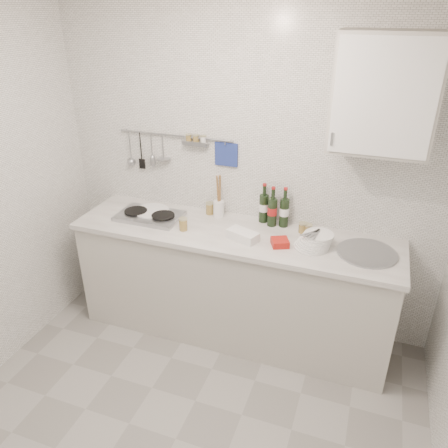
% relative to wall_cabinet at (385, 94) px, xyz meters
% --- Properties ---
extents(floor, '(3.00, 3.00, 0.00)m').
position_rel_wall_cabinet_xyz_m(floor, '(-0.90, -1.22, -1.95)').
color(floor, slate).
rests_on(floor, ground).
extents(back_wall, '(3.00, 0.02, 2.50)m').
position_rel_wall_cabinet_xyz_m(back_wall, '(-0.90, 0.18, -0.70)').
color(back_wall, silver).
rests_on(back_wall, floor).
extents(counter, '(2.44, 0.64, 0.96)m').
position_rel_wall_cabinet_xyz_m(counter, '(-0.89, -0.12, -1.52)').
color(counter, '#B2AEA4').
rests_on(counter, floor).
extents(wall_rail, '(0.98, 0.09, 0.34)m').
position_rel_wall_cabinet_xyz_m(wall_rail, '(-1.50, 0.15, -0.52)').
color(wall_rail, '#93969B').
rests_on(wall_rail, back_wall).
extents(wall_cabinet, '(0.60, 0.38, 0.70)m').
position_rel_wall_cabinet_xyz_m(wall_cabinet, '(0.00, 0.00, 0.00)').
color(wall_cabinet, '#B2AEA4').
rests_on(wall_cabinet, back_wall).
extents(plate_stack_hob, '(0.30, 0.29, 0.04)m').
position_rel_wall_cabinet_xyz_m(plate_stack_hob, '(-1.62, -0.07, -1.01)').
color(plate_stack_hob, '#475BA3').
rests_on(plate_stack_hob, counter).
extents(plate_stack_sink, '(0.26, 0.25, 0.11)m').
position_rel_wall_cabinet_xyz_m(plate_stack_sink, '(-0.30, -0.15, -0.98)').
color(plate_stack_sink, white).
rests_on(plate_stack_sink, counter).
extents(wine_bottles, '(0.24, 0.12, 0.31)m').
position_rel_wall_cabinet_xyz_m(wine_bottles, '(-0.66, 0.10, -0.87)').
color(wine_bottles, black).
rests_on(wine_bottles, counter).
extents(butter_dish, '(0.25, 0.18, 0.07)m').
position_rel_wall_cabinet_xyz_m(butter_dish, '(-0.80, -0.21, -1.00)').
color(butter_dish, white).
rests_on(butter_dish, counter).
extents(strawberry_punnet, '(0.15, 0.15, 0.05)m').
position_rel_wall_cabinet_xyz_m(strawberry_punnet, '(-0.53, -0.21, -1.01)').
color(strawberry_punnet, red).
rests_on(strawberry_punnet, counter).
extents(utensil_crock, '(0.09, 0.09, 0.35)m').
position_rel_wall_cabinet_xyz_m(utensil_crock, '(-1.09, 0.09, -0.95)').
color(utensil_crock, white).
rests_on(utensil_crock, counter).
extents(jar_a, '(0.07, 0.07, 0.10)m').
position_rel_wall_cabinet_xyz_m(jar_a, '(-1.18, 0.11, -0.98)').
color(jar_a, olive).
rests_on(jar_a, counter).
extents(jar_b, '(0.07, 0.07, 0.08)m').
position_rel_wall_cabinet_xyz_m(jar_b, '(-0.42, 0.04, -0.99)').
color(jar_b, olive).
rests_on(jar_b, counter).
extents(jar_c, '(0.06, 0.06, 0.07)m').
position_rel_wall_cabinet_xyz_m(jar_c, '(-0.38, 0.04, -0.99)').
color(jar_c, olive).
rests_on(jar_c, counter).
extents(jar_d, '(0.06, 0.06, 0.10)m').
position_rel_wall_cabinet_xyz_m(jar_d, '(-1.26, -0.22, -0.98)').
color(jar_d, olive).
rests_on(jar_d, counter).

